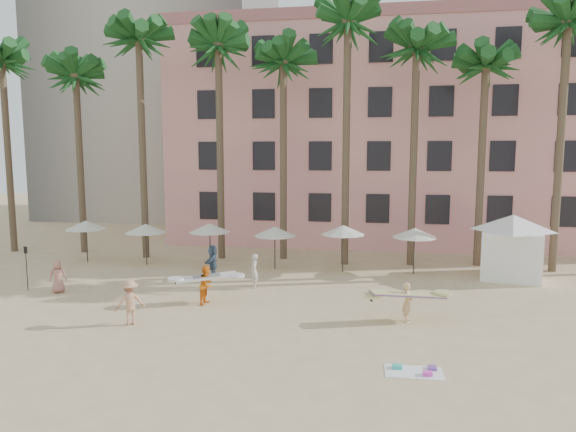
# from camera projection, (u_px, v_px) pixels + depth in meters

# --- Properties ---
(ground) EXTENTS (120.00, 120.00, 0.00)m
(ground) POSITION_uv_depth(u_px,v_px,m) (237.00, 350.00, 17.95)
(ground) COLOR #D1B789
(ground) RESTS_ON ground
(pink_hotel) EXTENTS (35.00, 14.00, 16.00)m
(pink_hotel) POSITION_uv_depth(u_px,v_px,m) (403.00, 138.00, 41.30)
(pink_hotel) COLOR #FCA899
(pink_hotel) RESTS_ON ground
(palm_row) EXTENTS (44.40, 5.40, 16.30)m
(palm_row) POSITION_uv_depth(u_px,v_px,m) (306.00, 50.00, 30.94)
(palm_row) COLOR brown
(palm_row) RESTS_ON ground
(umbrella_row) EXTENTS (22.50, 2.70, 2.73)m
(umbrella_row) POSITION_uv_depth(u_px,v_px,m) (242.00, 229.00, 30.38)
(umbrella_row) COLOR #332B23
(umbrella_row) RESTS_ON ground
(cabana) EXTENTS (5.45, 5.45, 3.50)m
(cabana) POSITION_uv_depth(u_px,v_px,m) (512.00, 241.00, 27.97)
(cabana) COLOR white
(cabana) RESTS_ON ground
(beach_towel) EXTENTS (1.81, 1.01, 0.14)m
(beach_towel) POSITION_uv_depth(u_px,v_px,m) (415.00, 371.00, 16.13)
(beach_towel) COLOR white
(beach_towel) RESTS_ON ground
(carrier_yellow) EXTENTS (3.14, 1.64, 1.63)m
(carrier_yellow) POSITION_uv_depth(u_px,v_px,m) (407.00, 299.00, 20.85)
(carrier_yellow) COLOR #E4B380
(carrier_yellow) RESTS_ON ground
(carrier_white) EXTENTS (2.81, 1.76, 1.76)m
(carrier_white) POSITION_uv_depth(u_px,v_px,m) (207.00, 283.00, 23.30)
(carrier_white) COLOR orange
(carrier_white) RESTS_ON ground
(beachgoers) EXTENTS (10.08, 9.44, 1.83)m
(beachgoers) POSITION_uv_depth(u_px,v_px,m) (170.00, 276.00, 24.81)
(beachgoers) COLOR tan
(beachgoers) RESTS_ON ground
(paddle) EXTENTS (0.18, 0.04, 2.23)m
(paddle) POSITION_uv_depth(u_px,v_px,m) (26.00, 263.00, 25.51)
(paddle) COLOR black
(paddle) RESTS_ON ground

